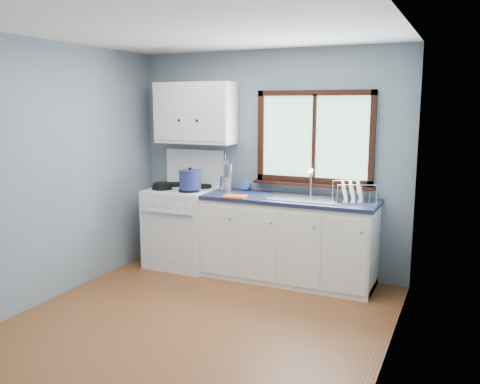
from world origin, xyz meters
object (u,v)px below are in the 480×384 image
at_px(base_cabinets, 288,244).
at_px(utensil_crock, 226,183).
at_px(stockpot, 190,179).
at_px(sink, 305,204).
at_px(thermos, 229,178).
at_px(gas_range, 183,225).
at_px(dish_rack, 353,196).
at_px(skillet, 163,185).

relative_size(base_cabinets, utensil_crock, 4.40).
height_order(base_cabinets, stockpot, stockpot).
xyz_separation_m(sink, thermos, (-0.94, 0.11, 0.21)).
relative_size(gas_range, thermos, 4.54).
bearing_deg(base_cabinets, dish_rack, 4.46).
bearing_deg(skillet, gas_range, 27.42).
distance_m(base_cabinets, dish_rack, 0.88).
bearing_deg(dish_rack, stockpot, 163.72).
bearing_deg(thermos, sink, -6.85).
bearing_deg(base_cabinets, skillet, -173.38).
xyz_separation_m(thermos, dish_rack, (1.43, -0.06, -0.09)).
height_order(gas_range, thermos, gas_range).
xyz_separation_m(skillet, utensil_crock, (0.67, 0.27, 0.02)).
xyz_separation_m(gas_range, base_cabinets, (1.31, 0.02, -0.08)).
height_order(utensil_crock, thermos, utensil_crock).
distance_m(stockpot, dish_rack, 1.80).
relative_size(base_cabinets, dish_rack, 3.73).
xyz_separation_m(sink, utensil_crock, (-0.98, 0.10, 0.15)).
distance_m(gas_range, utensil_crock, 0.73).
height_order(base_cabinets, dish_rack, dish_rack).
height_order(sink, utensil_crock, utensil_crock).
relative_size(skillet, stockpot, 1.17).
xyz_separation_m(gas_range, skillet, (-0.17, -0.15, 0.49)).
bearing_deg(sink, base_cabinets, 179.87).
bearing_deg(gas_range, base_cabinets, 0.82).
bearing_deg(stockpot, skillet, -179.59).
height_order(sink, skillet, sink).
height_order(gas_range, dish_rack, gas_range).
relative_size(sink, thermos, 2.81).
bearing_deg(stockpot, base_cabinets, 8.59).
bearing_deg(thermos, skillet, -158.34).
bearing_deg(base_cabinets, utensil_crock, 172.64).
distance_m(base_cabinets, sink, 0.48).
distance_m(sink, utensil_crock, 1.00).
relative_size(sink, skillet, 2.31).
distance_m(sink, stockpot, 1.32).
relative_size(thermos, dish_rack, 0.60).
relative_size(gas_range, skillet, 3.74).
bearing_deg(sink, skillet, -174.11).
height_order(skillet, utensil_crock, utensil_crock).
xyz_separation_m(gas_range, stockpot, (0.19, -0.15, 0.58)).
bearing_deg(utensil_crock, thermos, 10.98).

